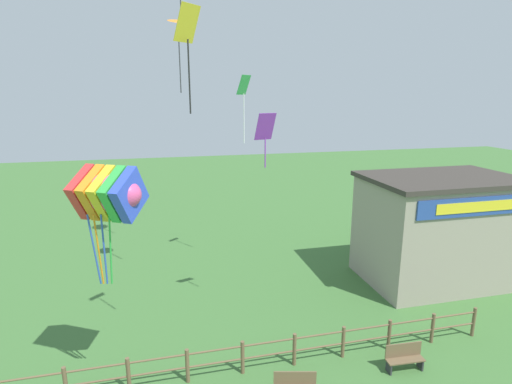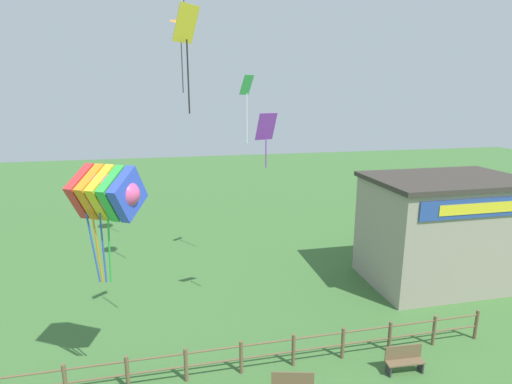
{
  "view_description": "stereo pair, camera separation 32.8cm",
  "coord_description": "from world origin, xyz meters",
  "px_view_note": "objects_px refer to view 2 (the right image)",
  "views": [
    {
      "loc": [
        -3.47,
        -6.12,
        9.81
      ],
      "look_at": [
        0.0,
        8.18,
        6.25
      ],
      "focal_mm": 28.0,
      "sensor_mm": 36.0,
      "label": 1
    },
    {
      "loc": [
        -3.15,
        -6.2,
        9.81
      ],
      "look_at": [
        0.0,
        8.18,
        6.25
      ],
      "focal_mm": 28.0,
      "sensor_mm": 36.0,
      "label": 2
    }
  ],
  "objects_px": {
    "kite_green_diamond": "(247,95)",
    "park_bench_by_building": "(404,359)",
    "seaside_building": "(442,230)",
    "kite_orange_delta": "(180,25)",
    "kite_yellow_diamond": "(187,36)",
    "kite_purple_streamer": "(266,130)",
    "kite_rainbow_parafoil": "(107,193)"
  },
  "relations": [
    {
      "from": "seaside_building",
      "to": "kite_green_diamond",
      "type": "bearing_deg",
      "value": 158.26
    },
    {
      "from": "kite_rainbow_parafoil",
      "to": "kite_green_diamond",
      "type": "height_order",
      "value": "kite_green_diamond"
    },
    {
      "from": "seaside_building",
      "to": "kite_green_diamond",
      "type": "relative_size",
      "value": 2.2
    },
    {
      "from": "seaside_building",
      "to": "kite_yellow_diamond",
      "type": "bearing_deg",
      "value": -161.76
    },
    {
      "from": "seaside_building",
      "to": "kite_rainbow_parafoil",
      "type": "xyz_separation_m",
      "value": [
        -15.83,
        -5.01,
        4.05
      ]
    },
    {
      "from": "kite_yellow_diamond",
      "to": "kite_green_diamond",
      "type": "distance_m",
      "value": 9.11
    },
    {
      "from": "kite_rainbow_parafoil",
      "to": "kite_green_diamond",
      "type": "relative_size",
      "value": 1.05
    },
    {
      "from": "seaside_building",
      "to": "kite_orange_delta",
      "type": "xyz_separation_m",
      "value": [
        -13.16,
        1.44,
        9.92
      ]
    },
    {
      "from": "kite_orange_delta",
      "to": "kite_rainbow_parafoil",
      "type": "bearing_deg",
      "value": -112.49
    },
    {
      "from": "park_bench_by_building",
      "to": "kite_orange_delta",
      "type": "bearing_deg",
      "value": 132.97
    },
    {
      "from": "kite_purple_streamer",
      "to": "kite_green_diamond",
      "type": "distance_m",
      "value": 5.78
    },
    {
      "from": "park_bench_by_building",
      "to": "kite_orange_delta",
      "type": "distance_m",
      "value": 16.21
    },
    {
      "from": "kite_purple_streamer",
      "to": "kite_green_diamond",
      "type": "relative_size",
      "value": 0.62
    },
    {
      "from": "seaside_building",
      "to": "kite_green_diamond",
      "type": "distance_m",
      "value": 12.6
    },
    {
      "from": "seaside_building",
      "to": "park_bench_by_building",
      "type": "relative_size",
      "value": 5.52
    },
    {
      "from": "kite_purple_streamer",
      "to": "kite_orange_delta",
      "type": "bearing_deg",
      "value": 134.61
    },
    {
      "from": "kite_purple_streamer",
      "to": "kite_orange_delta",
      "type": "distance_m",
      "value": 6.21
    },
    {
      "from": "kite_rainbow_parafoil",
      "to": "kite_green_diamond",
      "type": "xyz_separation_m",
      "value": [
        6.08,
        8.89,
        2.92
      ]
    },
    {
      "from": "seaside_building",
      "to": "kite_purple_streamer",
      "type": "relative_size",
      "value": 3.56
    },
    {
      "from": "kite_purple_streamer",
      "to": "kite_yellow_diamond",
      "type": "height_order",
      "value": "kite_yellow_diamond"
    },
    {
      "from": "kite_green_diamond",
      "to": "kite_rainbow_parafoil",
      "type": "bearing_deg",
      "value": -124.38
    },
    {
      "from": "kite_green_diamond",
      "to": "park_bench_by_building",
      "type": "bearing_deg",
      "value": -69.61
    },
    {
      "from": "park_bench_by_building",
      "to": "kite_green_diamond",
      "type": "relative_size",
      "value": 0.4
    },
    {
      "from": "kite_rainbow_parafoil",
      "to": "kite_yellow_diamond",
      "type": "xyz_separation_m",
      "value": [
        2.6,
        0.65,
        4.63
      ]
    },
    {
      "from": "kite_rainbow_parafoil",
      "to": "kite_purple_streamer",
      "type": "bearing_deg",
      "value": 29.67
    },
    {
      "from": "seaside_building",
      "to": "kite_rainbow_parafoil",
      "type": "height_order",
      "value": "kite_rainbow_parafoil"
    },
    {
      "from": "park_bench_by_building",
      "to": "kite_rainbow_parafoil",
      "type": "xyz_separation_m",
      "value": [
        -9.87,
        1.29,
        6.43
      ]
    },
    {
      "from": "kite_rainbow_parafoil",
      "to": "kite_purple_streamer",
      "type": "height_order",
      "value": "kite_purple_streamer"
    },
    {
      "from": "park_bench_by_building",
      "to": "kite_green_diamond",
      "type": "height_order",
      "value": "kite_green_diamond"
    },
    {
      "from": "kite_rainbow_parafoil",
      "to": "park_bench_by_building",
      "type": "bearing_deg",
      "value": -7.42
    },
    {
      "from": "kite_yellow_diamond",
      "to": "kite_purple_streamer",
      "type": "bearing_deg",
      "value": 39.8
    },
    {
      "from": "seaside_building",
      "to": "park_bench_by_building",
      "type": "xyz_separation_m",
      "value": [
        -5.96,
        -6.29,
        -2.37
      ]
    }
  ]
}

